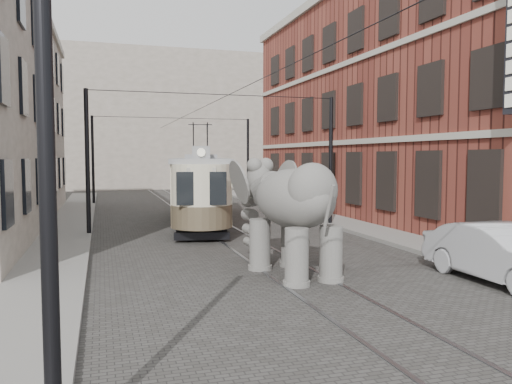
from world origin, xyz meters
name	(u,v)px	position (x,y,z in m)	size (l,w,h in m)	color
ground	(264,256)	(0.00, 0.00, 0.00)	(120.00, 120.00, 0.00)	#3C3A37
tram_rails	(264,256)	(0.00, 0.00, 0.01)	(1.54, 80.00, 0.02)	slate
sidewalk_right	(421,245)	(6.00, 0.00, 0.07)	(2.00, 60.00, 0.15)	slate
sidewalk_left	(52,266)	(-6.50, 0.00, 0.07)	(2.00, 60.00, 0.15)	slate
brick_building	(404,107)	(11.00, 9.00, 6.00)	(8.00, 26.00, 12.00)	maroon
distant_block	(150,122)	(0.00, 40.00, 7.00)	(28.00, 10.00, 14.00)	gray
catenary	(223,163)	(-0.20, 5.00, 3.00)	(11.00, 30.20, 6.00)	black
tram	(201,173)	(-0.35, 9.19, 2.44)	(2.54, 12.32, 4.89)	beige
elephant	(294,216)	(-0.04, -2.77, 1.63)	(2.94, 5.33, 3.26)	#5D5B56
parked_car	(502,254)	(4.81, -5.13, 0.75)	(1.61, 4.58, 1.51)	#ACADB0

